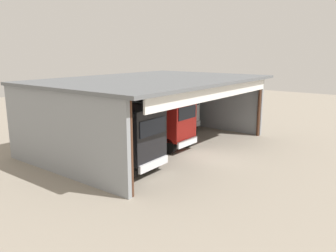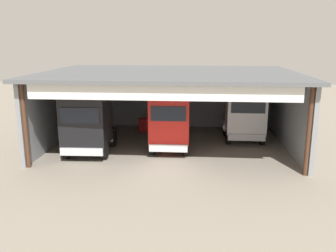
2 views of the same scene
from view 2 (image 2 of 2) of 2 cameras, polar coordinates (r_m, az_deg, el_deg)
ground_plane at (r=19.22m, az=-0.89°, el=-7.33°), size 80.00×80.00×0.00m
workshop_shed at (r=24.26m, az=0.47°, el=5.60°), size 15.97×11.22×4.89m
truck_black_yard_outside at (r=22.07m, az=-12.69°, el=0.39°), size 2.85×5.33×3.72m
truck_red_center_left_bay at (r=22.10m, az=0.27°, el=0.70°), size 2.57×4.70×3.67m
truck_white_center_bay at (r=24.90m, az=12.10°, el=1.73°), size 2.71×4.38×3.63m
oil_drum at (r=28.50m, az=-2.81°, el=0.61°), size 0.58×0.58×0.95m
tool_cart at (r=27.52m, az=-3.70°, el=0.19°), size 0.90×0.60×1.00m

